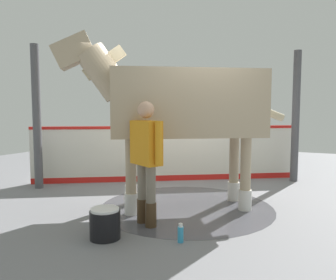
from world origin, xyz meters
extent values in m
cube|color=gray|center=(0.00, 0.00, -0.01)|extent=(16.00, 16.00, 0.02)
cylinder|color=#4C4C54|center=(0.29, 0.06, 0.00)|extent=(2.74, 2.74, 0.00)
cube|color=silver|center=(-1.40, -1.01, 0.57)|extent=(3.18, 5.01, 1.14)
cube|color=red|center=(-1.40, -1.01, 1.17)|extent=(3.20, 5.02, 0.06)
cube|color=red|center=(-1.40, -1.01, 0.06)|extent=(3.19, 5.01, 0.12)
cylinder|color=#4C4C51|center=(0.35, -3.07, 1.40)|extent=(0.16, 0.16, 2.81)
cylinder|color=#4C4C51|center=(-2.50, 1.46, 1.40)|extent=(0.16, 0.16, 2.81)
cube|color=tan|center=(0.29, 0.06, 1.63)|extent=(2.07, 2.47, 1.00)
cylinder|color=tan|center=(0.99, -0.53, 0.57)|extent=(0.16, 0.16, 1.13)
cylinder|color=silver|center=(0.99, -0.53, 0.16)|extent=(0.20, 0.20, 0.32)
cylinder|color=tan|center=(0.53, -0.82, 0.57)|extent=(0.16, 0.16, 1.13)
cylinder|color=silver|center=(0.53, -0.82, 0.16)|extent=(0.20, 0.20, 0.32)
cylinder|color=tan|center=(0.06, 0.95, 0.57)|extent=(0.16, 0.16, 1.13)
cylinder|color=silver|center=(0.06, 0.95, 0.16)|extent=(0.20, 0.20, 0.32)
cylinder|color=tan|center=(-0.40, 0.65, 0.57)|extent=(0.16, 0.16, 1.13)
cylinder|color=silver|center=(-0.40, 0.65, 0.16)|extent=(0.20, 0.20, 0.32)
cylinder|color=tan|center=(0.96, -0.99, 2.09)|extent=(0.81, 0.92, 0.88)
cube|color=#C6B793|center=(0.96, -0.99, 2.24)|extent=(0.40, 0.59, 0.54)
cube|color=tan|center=(1.19, -1.36, 2.40)|extent=(0.58, 0.70, 0.56)
cylinder|color=#C6B793|center=(-0.37, 1.12, 1.53)|extent=(0.47, 0.66, 0.35)
cylinder|color=#47331E|center=(1.22, -0.21, 0.16)|extent=(0.15, 0.15, 0.33)
cylinder|color=slate|center=(1.22, -0.21, 0.57)|extent=(0.13, 0.13, 0.49)
cylinder|color=#47331E|center=(1.33, -0.02, 0.16)|extent=(0.15, 0.15, 0.33)
cylinder|color=slate|center=(1.33, -0.02, 0.57)|extent=(0.13, 0.13, 0.49)
cube|color=orange|center=(1.28, -0.11, 1.11)|extent=(0.42, 0.52, 0.58)
cylinder|color=orange|center=(1.14, -0.36, 1.12)|extent=(0.09, 0.09, 0.55)
cylinder|color=orange|center=(1.42, 0.14, 1.12)|extent=(0.09, 0.09, 0.55)
sphere|color=tan|center=(1.28, -0.11, 1.54)|extent=(0.22, 0.22, 0.22)
cylinder|color=black|center=(1.91, -0.33, 0.17)|extent=(0.37, 0.37, 0.34)
cylinder|color=white|center=(1.91, -0.33, 0.35)|extent=(0.34, 0.34, 0.03)
cylinder|color=#3399CC|center=(1.63, 0.54, 0.09)|extent=(0.07, 0.07, 0.18)
cylinder|color=white|center=(1.63, 0.54, 0.20)|extent=(0.05, 0.05, 0.04)
cylinder|color=blue|center=(1.57, -0.71, 0.08)|extent=(0.06, 0.06, 0.17)
cylinder|color=white|center=(1.57, -0.71, 0.18)|extent=(0.04, 0.04, 0.04)
camera|label=1|loc=(5.00, 1.96, 1.52)|focal=34.75mm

